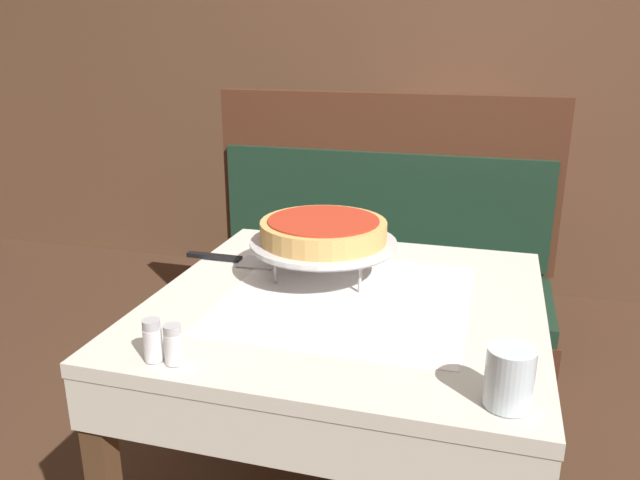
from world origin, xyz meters
TOP-DOWN VIEW (x-y plane):
  - dining_table_front at (0.00, 0.00)m, footprint 0.86×0.86m
  - dining_table_rear at (0.06, 1.60)m, footprint 0.70×0.70m
  - booth_bench at (-0.11, 0.89)m, footprint 1.32×0.54m
  - back_wall_panel at (0.00, 2.10)m, footprint 6.00×0.04m
  - pizza_pan_stand at (-0.08, 0.10)m, footprint 0.35×0.35m
  - deep_dish_pizza at (-0.08, 0.10)m, footprint 0.30×0.30m
  - pizza_server at (-0.34, 0.15)m, footprint 0.25×0.08m
  - water_glass_near at (0.35, -0.35)m, footprint 0.08×0.08m
  - salt_shaker at (-0.27, -0.37)m, footprint 0.03×0.03m
  - pepper_shaker at (-0.23, -0.37)m, footprint 0.03×0.03m
  - condiment_caddy at (0.14, 1.52)m, footprint 0.14×0.14m

SIDE VIEW (x-z plane):
  - booth_bench at x=-0.11m, z-range -0.24..0.89m
  - dining_table_rear at x=0.06m, z-range 0.27..1.04m
  - dining_table_front at x=0.00m, z-range 0.29..1.07m
  - pizza_server at x=-0.34m, z-range 0.77..0.78m
  - pepper_shaker at x=-0.23m, z-range 0.77..0.85m
  - condiment_caddy at x=0.14m, z-range 0.73..0.89m
  - salt_shaker at x=-0.27m, z-range 0.77..0.85m
  - water_glass_near at x=0.35m, z-range 0.77..0.87m
  - pizza_pan_stand at x=-0.08m, z-range 0.81..0.91m
  - deep_dish_pizza at x=-0.08m, z-range 0.87..0.92m
  - back_wall_panel at x=0.00m, z-range 0.00..2.40m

